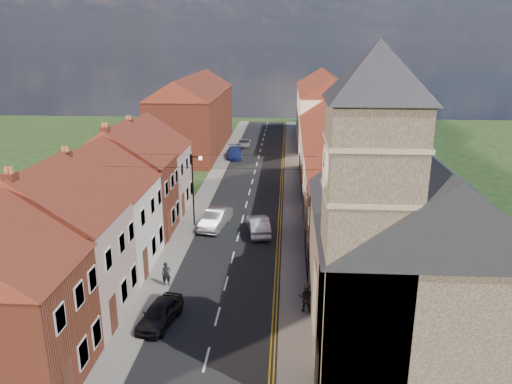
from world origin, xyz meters
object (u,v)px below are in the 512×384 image
Objects in this scene: church at (403,244)px; pedestrian_left at (166,274)px; car_far at (234,153)px; car_distant at (244,143)px; pedestrian_right at (306,297)px; car_mid at (216,219)px; car_mid_b at (259,225)px; lamppost at (194,186)px; car_near at (160,313)px.

church is 15.20m from pedestrian_left.
car_far is 1.22× the size of car_distant.
car_mid is at bearing -48.78° from pedestrian_right.
car_mid is (-11.43, 16.60, -5.10)m from church.
church reaches higher than car_distant.
church is at bearing -78.88° from car_far.
car_mid reaches higher than car_mid_b.
lamppost is 11.02m from pedestrian_left.
lamppost is 3.82× the size of pedestrian_left.
car_near is at bearing -95.38° from car_far.
car_distant is 2.51× the size of pedestrian_left.
pedestrian_left is at bearing 109.53° from car_near.
car_distant is at bearing 74.67° from pedestrian_left.
church is at bearing -75.93° from car_distant.
car_mid is 1.05× the size of car_mid_b.
lamppost is at bearing -96.96° from car_far.
car_far is at bearing 103.18° from car_mid.
car_mid is 2.99× the size of pedestrian_left.
lamppost is 3.27m from car_mid.
pedestrian_left is at bearing 51.32° from car_mid_b.
car_mid is at bearing 97.15° from car_near.
car_mid_b is at bearing 46.98° from pedestrian_left.
car_near is 14.41m from car_mid_b.
car_mid is 32.41m from car_distant.
car_near reaches higher than car_distant.
church is 3.16× the size of car_far.
lamppost is 1.34× the size of car_mid_b.
car_near is 0.80× the size of car_far.
pedestrian_left is (-1.20, -43.04, 0.36)m from car_distant.
car_mid_b is (5.29, 9.43, -0.17)m from pedestrian_left.
car_mid is (0.99, 14.83, 0.12)m from car_near.
car_near is 14.87m from car_mid.
church is 18.00m from car_mid_b.
pedestrian_right reaches higher than car_near.
church is 3.40× the size of car_mid_b.
pedestrian_right is at bearing 96.56° from car_mid_b.
church is at bearing 2.88° from car_near.
pedestrian_left is at bearing -96.36° from car_far.
car_mid_b is at bearing -85.31° from car_far.
pedestrian_left is (-0.50, -35.92, 0.21)m from car_far.
car_mid is at bearing -93.02° from car_far.
pedestrian_left is at bearing -88.06° from car_mid.
pedestrian_right reaches higher than car_distant.
car_mid is 0.97× the size of car_far.
pedestrian_right reaches higher than car_far.
pedestrian_left is 0.35× the size of car_mid_b.
lamppost is 15.20m from car_near.
car_mid is 14.95m from pedestrian_right.
car_far is 35.92m from pedestrian_left.
car_far is 26.91m from car_mid_b.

